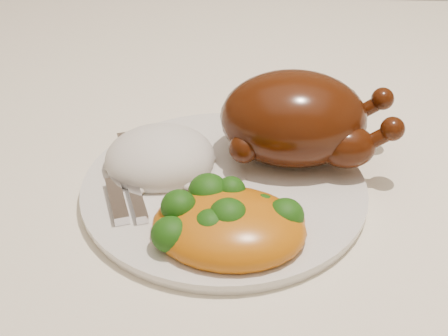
{
  "coord_description": "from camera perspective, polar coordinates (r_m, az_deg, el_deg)",
  "views": [
    {
      "loc": [
        -0.14,
        -0.59,
        1.15
      ],
      "look_at": [
        -0.16,
        -0.08,
        0.8
      ],
      "focal_mm": 50.0,
      "sensor_mm": 36.0,
      "label": 1
    }
  ],
  "objects": [
    {
      "name": "dining_table",
      "position": [
        0.78,
        11.83,
        -5.18
      ],
      "size": [
        1.6,
        0.9,
        0.76
      ],
      "color": "brown",
      "rests_on": "floor"
    },
    {
      "name": "rice_mound",
      "position": [
        0.65,
        -5.86,
        0.89
      ],
      "size": [
        0.13,
        0.12,
        0.06
      ],
      "rotation": [
        0.0,
        0.0,
        0.2
      ],
      "color": "white",
      "rests_on": "dinner_plate"
    },
    {
      "name": "tablecloth",
      "position": [
        0.73,
        12.49,
        -0.76
      ],
      "size": [
        1.73,
        1.03,
        0.18
      ],
      "color": "white",
      "rests_on": "dining_table"
    },
    {
      "name": "dinner_plate",
      "position": [
        0.64,
        -0.0,
        -1.94
      ],
      "size": [
        0.32,
        0.32,
        0.01
      ],
      "primitive_type": "cylinder",
      "rotation": [
        0.0,
        0.0,
        -0.14
      ],
      "color": "silver",
      "rests_on": "tablecloth"
    },
    {
      "name": "mac_and_cheese",
      "position": [
        0.56,
        0.65,
        -5.03
      ],
      "size": [
        0.15,
        0.12,
        0.06
      ],
      "rotation": [
        0.0,
        0.0,
        -0.1
      ],
      "color": "orange",
      "rests_on": "dinner_plate"
    },
    {
      "name": "cutlery",
      "position": [
        0.63,
        -8.61,
        -1.57
      ],
      "size": [
        0.06,
        0.16,
        0.01
      ],
      "rotation": [
        0.0,
        0.0,
        0.32
      ],
      "color": "silver",
      "rests_on": "dinner_plate"
    },
    {
      "name": "roast_chicken",
      "position": [
        0.65,
        6.76,
        4.5
      ],
      "size": [
        0.19,
        0.12,
        0.1
      ],
      "rotation": [
        0.0,
        0.0,
        -0.01
      ],
      "color": "#451707",
      "rests_on": "dinner_plate"
    }
  ]
}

